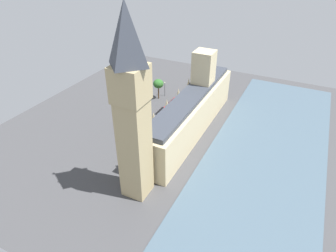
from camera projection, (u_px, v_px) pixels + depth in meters
The scene contains 15 objects.
ground_plane at pixel (185, 129), 111.78m from camera, with size 132.21×132.21×0.00m, color #424244.
river_thames at pixel (268, 151), 100.14m from camera, with size 37.11×118.99×0.25m, color #475B6B.
parliament_building at pixel (192, 110), 107.65m from camera, with size 11.02×62.21×27.44m.
clock_tower at pixel (132, 108), 69.88m from camera, with size 7.79×7.79×52.42m.
car_blue_kerbside at pixel (180, 102), 128.40m from camera, with size 2.22×4.22×1.74m.
double_decker_bus_far_end at pixel (172, 107), 121.11m from camera, with size 2.67×10.51×4.75m.
car_white_near_tower at pixel (153, 133), 107.85m from camera, with size 1.91×4.16×1.74m.
car_yellow_cab_under_trees at pixel (142, 142), 103.36m from camera, with size 2.09×4.52×1.74m.
pedestrian_leading at pixel (195, 96), 133.81m from camera, with size 0.59×0.66×1.60m.
pedestrian_by_river_gate at pixel (137, 159), 95.16m from camera, with size 0.68×0.67×1.63m.
pedestrian_corner at pixel (164, 130), 110.19m from camera, with size 0.71×0.66×1.71m.
plane_tree_opposite_hall at pixel (158, 84), 129.93m from camera, with size 4.66×4.66×9.22m.
plane_tree_midblock at pixel (134, 112), 111.68m from camera, with size 5.38×5.38×7.97m.
street_lamp_trailing at pixel (165, 86), 133.28m from camera, with size 0.56×0.56×6.93m.
street_lamp_slot_10 at pixel (129, 115), 111.48m from camera, with size 0.56×0.56×6.60m.
Camera 1 is at (-35.84, 86.88, 60.86)m, focal length 31.33 mm.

